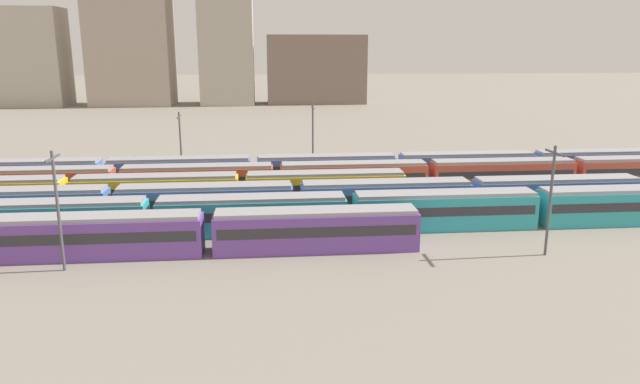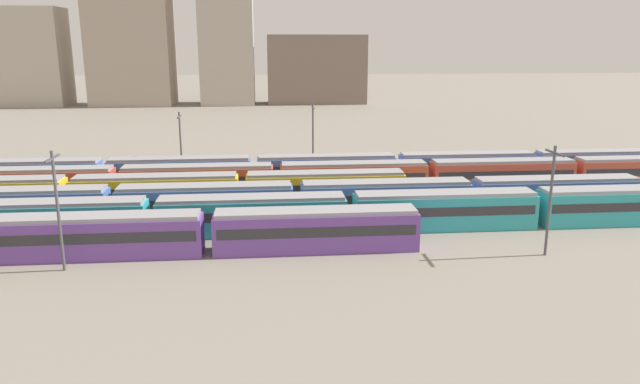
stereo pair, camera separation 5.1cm
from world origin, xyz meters
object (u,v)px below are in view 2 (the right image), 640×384
at_px(catenary_pole_2, 551,195).
at_px(train_track_1, 445,210).
at_px(train_track_4, 354,177).
at_px(catenary_pole_0, 57,205).
at_px(catenary_pole_3, 313,137).
at_px(catenary_pole_1, 181,143).
at_px(train_track_2, 297,200).
at_px(train_track_5, 326,169).
at_px(train_track_3, 157,191).
at_px(train_track_0, 96,236).

bearing_deg(catenary_pole_2, train_track_1, 128.05).
height_order(train_track_4, catenary_pole_2, catenary_pole_2).
xyz_separation_m(train_track_1, catenary_pole_2, (6.51, -8.32, 3.45)).
bearing_deg(catenary_pole_0, catenary_pole_3, 54.48).
xyz_separation_m(train_track_1, catenary_pole_1, (-28.63, 23.66, 3.24)).
distance_m(train_track_2, catenary_pole_0, 24.00).
relative_size(train_track_1, catenary_pole_0, 9.52).
height_order(train_track_1, catenary_pole_2, catenary_pole_2).
bearing_deg(catenary_pole_3, train_track_1, -64.90).
bearing_deg(train_track_1, train_track_2, 160.05).
distance_m(catenary_pole_1, catenary_pole_3, 17.51).
relative_size(catenary_pole_0, catenary_pole_1, 1.07).
xyz_separation_m(train_track_1, train_track_4, (-6.76, 15.60, 0.00)).
height_order(catenary_pole_0, catenary_pole_1, catenary_pole_0).
bearing_deg(catenary_pole_0, train_track_5, 50.00).
height_order(train_track_2, train_track_4, same).
height_order(train_track_3, catenary_pole_1, catenary_pole_1).
distance_m(train_track_4, train_track_5, 5.93).
bearing_deg(train_track_3, train_track_2, -18.71).
height_order(train_track_1, train_track_3, same).
bearing_deg(catenary_pole_2, catenary_pole_3, 118.81).
bearing_deg(train_track_1, train_track_4, 113.44).
bearing_deg(catenary_pole_1, train_track_4, -20.23).
relative_size(train_track_0, train_track_5, 0.60).
xyz_separation_m(train_track_4, train_track_5, (-2.85, 5.20, 0.00)).
relative_size(catenary_pole_0, catenary_pole_3, 0.96).
height_order(train_track_4, catenary_pole_3, catenary_pole_3).
xyz_separation_m(train_track_0, train_track_5, (22.48, 26.00, 0.00)).
xyz_separation_m(train_track_5, catenary_pole_3, (-1.52, 2.96, 3.76)).
bearing_deg(train_track_2, catenary_pole_0, -145.68).
bearing_deg(train_track_2, train_track_1, -19.95).
bearing_deg(catenary_pole_0, catenary_pole_2, -0.19).
height_order(train_track_0, catenary_pole_0, catenary_pole_0).
bearing_deg(train_track_2, train_track_5, 73.17).
bearing_deg(catenary_pole_1, train_track_5, -8.54).
xyz_separation_m(train_track_1, catenary_pole_0, (-33.93, -8.18, 3.56)).
xyz_separation_m(train_track_0, train_track_1, (32.09, 5.20, 0.00)).
bearing_deg(train_track_1, train_track_0, -170.80).
relative_size(train_track_0, train_track_2, 0.75).
bearing_deg(train_track_5, train_track_4, -61.31).
height_order(train_track_5, catenary_pole_1, catenary_pole_1).
xyz_separation_m(train_track_5, catenary_pole_0, (-24.32, -28.98, 3.56)).
xyz_separation_m(train_track_3, catenary_pole_0, (-4.25, -18.58, 3.56)).
bearing_deg(train_track_4, train_track_3, -167.21).
bearing_deg(train_track_3, train_track_0, -98.79).
height_order(train_track_3, catenary_pole_0, catenary_pole_0).
bearing_deg(train_track_0, catenary_pole_3, 54.10).
bearing_deg(train_track_0, catenary_pole_2, -4.62).
bearing_deg(train_track_3, catenary_pole_2, -27.35).
height_order(train_track_2, catenary_pole_0, catenary_pole_0).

